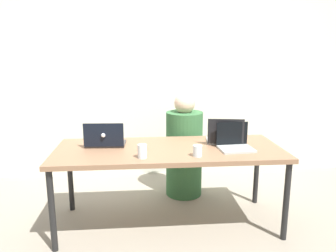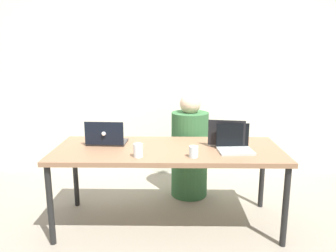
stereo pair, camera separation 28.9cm
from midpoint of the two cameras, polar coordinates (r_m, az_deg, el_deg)
ground_plane at (r=3.14m, az=2.73°, el=-16.56°), size 12.00×12.00×0.00m
back_wall at (r=4.08m, az=2.31°, el=7.43°), size 5.13×0.10×2.32m
desk at (r=2.88m, az=2.86°, el=-4.96°), size 1.97×0.80×0.72m
person_at_center at (r=3.54m, az=6.12°, el=-4.39°), size 0.41×0.41×1.12m
laptop_back_right at (r=3.02m, az=12.83°, el=-2.28°), size 0.36×0.31×0.24m
laptop_back_left at (r=2.99m, az=-7.96°, el=-2.31°), size 0.36×0.27×0.22m
laptop_front_right at (r=2.86m, az=14.38°, el=-3.30°), size 0.30×0.27×0.22m
water_glass_right at (r=2.62m, az=7.64°, el=-4.64°), size 0.07×0.07×0.09m
water_glass_left at (r=2.60m, az=-2.07°, el=-4.48°), size 0.07×0.07×0.11m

